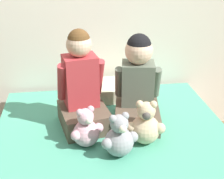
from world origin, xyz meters
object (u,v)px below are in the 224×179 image
at_px(child_on_right, 138,86).
at_px(teddy_bear_between_children, 119,138).
at_px(pillow_at_headboard, 104,90).
at_px(teddy_bear_held_by_left_child, 86,130).
at_px(teddy_bear_held_by_right_child, 145,125).
at_px(child_on_left, 82,89).

height_order(child_on_right, teddy_bear_between_children, child_on_right).
height_order(teddy_bear_between_children, pillow_at_headboard, teddy_bear_between_children).
height_order(teddy_bear_held_by_left_child, pillow_at_headboard, teddy_bear_held_by_left_child).
distance_m(teddy_bear_held_by_right_child, teddy_bear_between_children, 0.20).
xyz_separation_m(teddy_bear_held_by_left_child, teddy_bear_held_by_right_child, (0.35, -0.02, 0.01)).
xyz_separation_m(child_on_left, teddy_bear_held_by_right_child, (0.36, -0.27, -0.14)).
height_order(child_on_right, teddy_bear_held_by_right_child, child_on_right).
distance_m(teddy_bear_held_by_left_child, teddy_bear_held_by_right_child, 0.35).
relative_size(teddy_bear_held_by_left_child, teddy_bear_between_children, 0.95).
bearing_deg(teddy_bear_held_by_right_child, child_on_left, 154.91).
xyz_separation_m(teddy_bear_held_by_right_child, teddy_bear_between_children, (-0.18, -0.10, -0.01)).
height_order(child_on_left, teddy_bear_held_by_left_child, child_on_left).
distance_m(child_on_left, child_on_right, 0.37).
bearing_deg(child_on_left, teddy_bear_between_children, -74.35).
relative_size(child_on_left, child_on_right, 1.08).
bearing_deg(teddy_bear_held_by_right_child, pillow_at_headboard, 116.46).
bearing_deg(teddy_bear_held_by_right_child, teddy_bear_held_by_left_child, -171.91).
relative_size(child_on_right, pillow_at_headboard, 1.35).
height_order(child_on_right, teddy_bear_held_by_left_child, child_on_right).
relative_size(teddy_bear_held_by_right_child, teddy_bear_between_children, 1.06).
relative_size(teddy_bear_held_by_left_child, pillow_at_headboard, 0.57).
distance_m(teddy_bear_between_children, pillow_at_headboard, 0.76).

